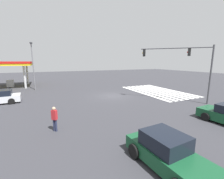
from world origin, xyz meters
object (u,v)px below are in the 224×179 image
(traffic_signal_mast, at_px, (188,62))
(pedestrian, at_px, (55,118))
(street_light_pole_a, at_px, (33,62))
(car_2, at_px, (167,152))

(traffic_signal_mast, relative_size, pedestrian, 3.73)
(traffic_signal_mast, distance_m, street_light_pole_a, 22.91)
(car_2, height_order, street_light_pole_a, street_light_pole_a)
(car_2, xyz_separation_m, street_light_pole_a, (23.60, 6.21, 3.95))
(pedestrian, bearing_deg, car_2, -99.02)
(traffic_signal_mast, distance_m, car_2, 13.24)
(traffic_signal_mast, height_order, car_2, traffic_signal_mast)
(traffic_signal_mast, relative_size, car_2, 1.53)
(pedestrian, bearing_deg, street_light_pole_a, 50.82)
(traffic_signal_mast, xyz_separation_m, street_light_pole_a, (16.07, 16.34, -0.05))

